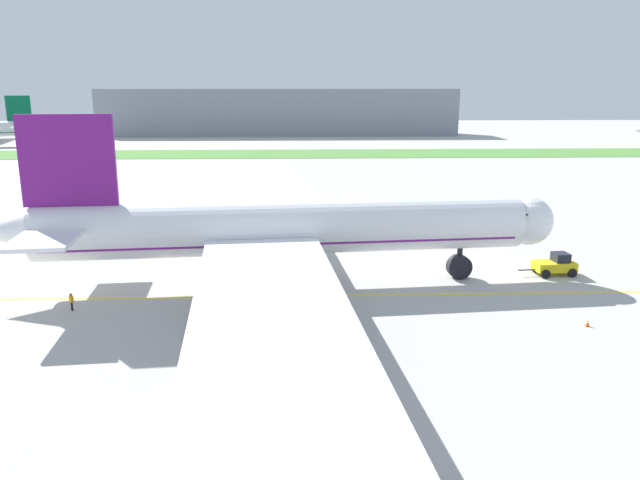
# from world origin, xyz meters

# --- Properties ---
(ground_plane) EXTENTS (600.00, 600.00, 0.00)m
(ground_plane) POSITION_xyz_m (0.00, 0.00, 0.00)
(ground_plane) COLOR #ADAAA5
(ground_plane) RESTS_ON ground
(apron_taxi_line) EXTENTS (280.00, 0.36, 0.01)m
(apron_taxi_line) POSITION_xyz_m (0.00, -3.57, 0.00)
(apron_taxi_line) COLOR yellow
(apron_taxi_line) RESTS_ON ground
(grass_median_strip) EXTENTS (320.00, 24.00, 0.10)m
(grass_median_strip) POSITION_xyz_m (0.00, 120.86, 0.05)
(grass_median_strip) COLOR #4C8438
(grass_median_strip) RESTS_ON ground
(airliner_foreground) EXTENTS (54.77, 88.19, 16.43)m
(airliner_foreground) POSITION_xyz_m (0.24, -0.28, 5.58)
(airliner_foreground) COLOR white
(airliner_foreground) RESTS_ON ground
(pushback_tug) EXTENTS (5.95, 2.81, 2.28)m
(pushback_tug) POSITION_xyz_m (28.64, 2.18, 1.04)
(pushback_tug) COLOR yellow
(pushback_tug) RESTS_ON ground
(ground_crew_wingwalker_port) EXTENTS (0.45, 0.46, 1.57)m
(ground_crew_wingwalker_port) POSITION_xyz_m (-17.18, -6.68, 0.96)
(ground_crew_wingwalker_port) COLOR black
(ground_crew_wingwalker_port) RESTS_ON ground
(traffic_cone_near_nose) EXTENTS (0.36, 0.36, 0.58)m
(traffic_cone_near_nose) POSITION_xyz_m (25.55, -11.90, 0.28)
(traffic_cone_near_nose) COLOR #F2590C
(traffic_cone_near_nose) RESTS_ON ground
(terminal_building) EXTENTS (138.97, 20.00, 18.00)m
(terminal_building) POSITION_xyz_m (-4.54, 193.30, 9.00)
(terminal_building) COLOR gray
(terminal_building) RESTS_ON ground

